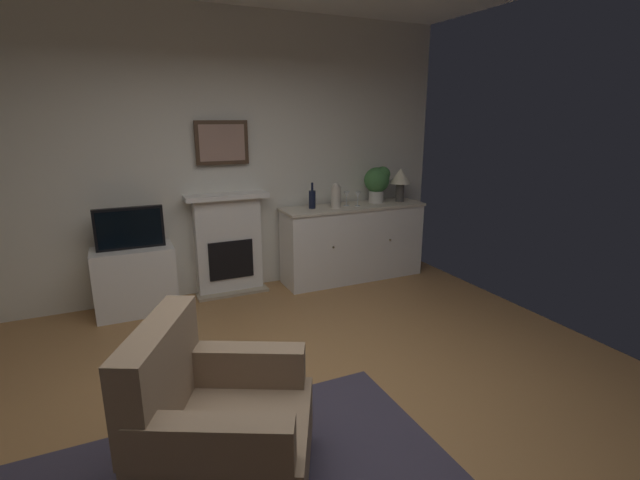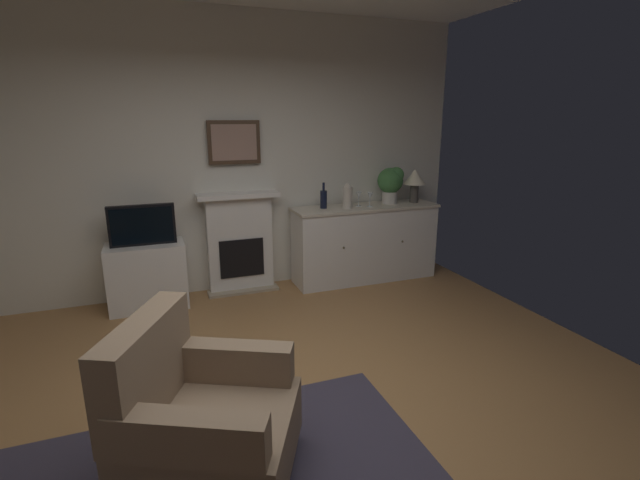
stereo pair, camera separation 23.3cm
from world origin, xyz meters
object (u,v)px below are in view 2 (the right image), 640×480
(wine_glass_left, at_px, (359,196))
(table_lamp, at_px, (415,179))
(tv_set, at_px, (142,225))
(sideboard_cabinet, at_px, (365,243))
(potted_plant_small, at_px, (391,182))
(framed_picture, at_px, (234,142))
(armchair, at_px, (201,419))
(vase_decorative, at_px, (348,196))
(tv_cabinet, at_px, (148,276))
(wine_bottle, at_px, (324,199))
(fireplace_unit, at_px, (240,242))
(wine_glass_center, at_px, (370,196))

(wine_glass_left, bearing_deg, table_lamp, -1.25)
(tv_set, bearing_deg, sideboard_cabinet, 0.19)
(potted_plant_small, bearing_deg, framed_picture, 174.34)
(table_lamp, distance_m, armchair, 3.88)
(potted_plant_small, bearing_deg, armchair, -134.15)
(sideboard_cabinet, height_order, vase_decorative, vase_decorative)
(vase_decorative, height_order, potted_plant_small, potted_plant_small)
(wine_glass_left, height_order, potted_plant_small, potted_plant_small)
(wine_glass_left, relative_size, tv_cabinet, 0.22)
(sideboard_cabinet, relative_size, armchair, 1.61)
(sideboard_cabinet, distance_m, wine_glass_left, 0.57)
(wine_bottle, bearing_deg, tv_set, -178.54)
(table_lamp, height_order, tv_set, table_lamp)
(framed_picture, bearing_deg, vase_decorative, -12.91)
(tv_cabinet, distance_m, tv_set, 0.53)
(fireplace_unit, bearing_deg, framed_picture, 90.00)
(wine_glass_center, bearing_deg, table_lamp, 4.90)
(sideboard_cabinet, bearing_deg, tv_cabinet, 179.64)
(wine_bottle, relative_size, potted_plant_small, 0.67)
(wine_glass_center, bearing_deg, wine_glass_left, 148.12)
(fireplace_unit, distance_m, sideboard_cabinet, 1.46)
(potted_plant_small, relative_size, armchair, 0.40)
(table_lamp, relative_size, armchair, 0.38)
(sideboard_cabinet, distance_m, tv_set, 2.45)
(armchair, bearing_deg, wine_glass_left, 50.85)
(tv_cabinet, bearing_deg, wine_bottle, 0.76)
(framed_picture, relative_size, potted_plant_small, 1.28)
(fireplace_unit, xyz_separation_m, vase_decorative, (1.19, -0.23, 0.48))
(tv_cabinet, xyz_separation_m, tv_set, (-0.00, -0.02, 0.53))
(fireplace_unit, distance_m, potted_plant_small, 1.89)
(wine_glass_left, relative_size, potted_plant_small, 0.38)
(framed_picture, xyz_separation_m, vase_decorative, (1.19, -0.27, -0.60))
(tv_set, bearing_deg, wine_glass_left, 0.59)
(tv_cabinet, bearing_deg, fireplace_unit, 9.45)
(armchair, bearing_deg, table_lamp, 42.19)
(fireplace_unit, relative_size, sideboard_cabinet, 0.64)
(wine_glass_center, height_order, tv_set, tv_set)
(wine_glass_center, relative_size, tv_cabinet, 0.22)
(vase_decorative, bearing_deg, tv_set, 178.89)
(wine_glass_center, relative_size, vase_decorative, 0.59)
(vase_decorative, bearing_deg, tv_cabinet, 178.28)
(fireplace_unit, relative_size, tv_set, 1.77)
(fireplace_unit, distance_m, tv_set, 1.04)
(wine_glass_left, relative_size, tv_set, 0.27)
(fireplace_unit, height_order, potted_plant_small, potted_plant_small)
(wine_bottle, xyz_separation_m, vase_decorative, (0.25, -0.09, 0.03))
(wine_glass_center, height_order, vase_decorative, vase_decorative)
(tv_set, bearing_deg, table_lamp, 0.15)
(potted_plant_small, bearing_deg, tv_set, -178.89)
(tv_set, bearing_deg, potted_plant_small, 1.11)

